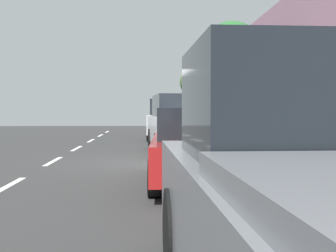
{
  "coord_description": "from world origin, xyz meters",
  "views": [
    {
      "loc": [
        -0.31,
        -12.34,
        1.49
      ],
      "look_at": [
        0.27,
        0.71,
        1.0
      ],
      "focal_mm": 47.5,
      "sensor_mm": 36.0,
      "label": 1
    }
  ],
  "objects_px": {
    "parked_suv_silver_far": "(169,119)",
    "cyclist_with_backpack": "(221,127)",
    "street_tree_near_cyclist": "(232,53)",
    "parked_sedan_red_second": "(197,146)",
    "street_tree_mid_block": "(202,83)",
    "bicycle_at_curb": "(210,149)",
    "parked_suv_white_mid": "(179,123)"
  },
  "relations": [
    {
      "from": "parked_suv_silver_far",
      "to": "cyclist_with_backpack",
      "type": "xyz_separation_m",
      "value": [
        0.94,
        -10.13,
        -0.02
      ]
    },
    {
      "from": "cyclist_with_backpack",
      "to": "street_tree_near_cyclist",
      "type": "distance_m",
      "value": 5.58
    },
    {
      "from": "parked_sedan_red_second",
      "to": "street_tree_mid_block",
      "type": "xyz_separation_m",
      "value": [
        2.18,
        16.97,
        2.27
      ]
    },
    {
      "from": "street_tree_near_cyclist",
      "to": "parked_sedan_red_second",
      "type": "bearing_deg",
      "value": -105.55
    },
    {
      "from": "bicycle_at_curb",
      "to": "street_tree_mid_block",
      "type": "xyz_separation_m",
      "value": [
        1.43,
        13.45,
        2.64
      ]
    },
    {
      "from": "parked_sedan_red_second",
      "to": "street_tree_near_cyclist",
      "type": "relative_size",
      "value": 0.96
    },
    {
      "from": "parked_suv_white_mid",
      "to": "parked_suv_silver_far",
      "type": "bearing_deg",
      "value": 90.58
    },
    {
      "from": "street_tree_near_cyclist",
      "to": "street_tree_mid_block",
      "type": "height_order",
      "value": "street_tree_near_cyclist"
    },
    {
      "from": "parked_suv_white_mid",
      "to": "parked_sedan_red_second",
      "type": "bearing_deg",
      "value": -90.97
    },
    {
      "from": "parked_suv_silver_far",
      "to": "street_tree_mid_block",
      "type": "xyz_separation_m",
      "value": [
        2.14,
        3.77,
        2.0
      ]
    },
    {
      "from": "parked_sedan_red_second",
      "to": "parked_suv_white_mid",
      "type": "height_order",
      "value": "parked_suv_white_mid"
    },
    {
      "from": "parked_sedan_red_second",
      "to": "cyclist_with_backpack",
      "type": "distance_m",
      "value": 3.23
    },
    {
      "from": "parked_sedan_red_second",
      "to": "street_tree_mid_block",
      "type": "distance_m",
      "value": 17.26
    },
    {
      "from": "parked_suv_white_mid",
      "to": "cyclist_with_backpack",
      "type": "relative_size",
      "value": 2.9
    },
    {
      "from": "parked_sedan_red_second",
      "to": "parked_suv_silver_far",
      "type": "distance_m",
      "value": 13.2
    },
    {
      "from": "street_tree_near_cyclist",
      "to": "parked_suv_silver_far",
      "type": "bearing_deg",
      "value": 111.82
    },
    {
      "from": "bicycle_at_curb",
      "to": "cyclist_with_backpack",
      "type": "relative_size",
      "value": 1.06
    },
    {
      "from": "parked_suv_silver_far",
      "to": "cyclist_with_backpack",
      "type": "distance_m",
      "value": 10.17
    },
    {
      "from": "parked_suv_white_mid",
      "to": "parked_suv_silver_far",
      "type": "height_order",
      "value": "same"
    },
    {
      "from": "cyclist_with_backpack",
      "to": "street_tree_near_cyclist",
      "type": "xyz_separation_m",
      "value": [
        1.2,
        4.78,
        2.61
      ]
    },
    {
      "from": "bicycle_at_curb",
      "to": "street_tree_mid_block",
      "type": "height_order",
      "value": "street_tree_mid_block"
    },
    {
      "from": "parked_suv_white_mid",
      "to": "bicycle_at_curb",
      "type": "relative_size",
      "value": 2.73
    },
    {
      "from": "cyclist_with_backpack",
      "to": "street_tree_mid_block",
      "type": "distance_m",
      "value": 14.1
    },
    {
      "from": "parked_sedan_red_second",
      "to": "parked_suv_silver_far",
      "type": "xyz_separation_m",
      "value": [
        0.04,
        13.2,
        0.27
      ]
    },
    {
      "from": "parked_suv_white_mid",
      "to": "street_tree_mid_block",
      "type": "distance_m",
      "value": 10.89
    },
    {
      "from": "parked_suv_silver_far",
      "to": "bicycle_at_curb",
      "type": "distance_m",
      "value": 9.72
    },
    {
      "from": "parked_sedan_red_second",
      "to": "parked_suv_silver_far",
      "type": "bearing_deg",
      "value": 89.82
    },
    {
      "from": "cyclist_with_backpack",
      "to": "bicycle_at_curb",
      "type": "bearing_deg",
      "value": 116.5
    },
    {
      "from": "cyclist_with_backpack",
      "to": "street_tree_near_cyclist",
      "type": "relative_size",
      "value": 0.36
    },
    {
      "from": "cyclist_with_backpack",
      "to": "street_tree_near_cyclist",
      "type": "bearing_deg",
      "value": 75.89
    },
    {
      "from": "parked_suv_silver_far",
      "to": "street_tree_near_cyclist",
      "type": "height_order",
      "value": "street_tree_near_cyclist"
    },
    {
      "from": "parked_suv_white_mid",
      "to": "street_tree_near_cyclist",
      "type": "distance_m",
      "value": 3.6
    }
  ]
}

